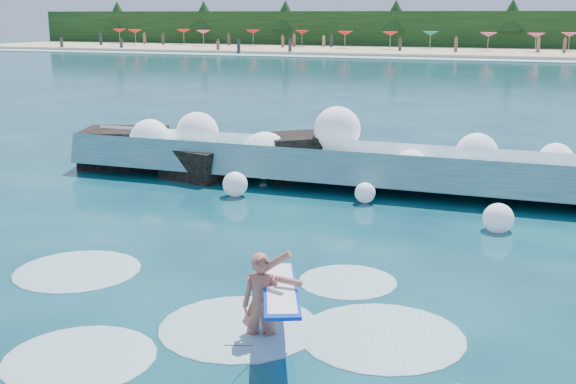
% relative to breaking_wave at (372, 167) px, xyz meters
% --- Properties ---
extents(ground, '(200.00, 200.00, 0.00)m').
position_rel_breaking_wave_xyz_m(ground, '(-1.74, -8.02, -0.53)').
color(ground, '#072C3C').
rests_on(ground, ground).
extents(beach, '(140.00, 20.00, 0.40)m').
position_rel_breaking_wave_xyz_m(beach, '(-1.74, 69.98, -0.33)').
color(beach, tan).
rests_on(beach, ground).
extents(wet_band, '(140.00, 5.00, 0.08)m').
position_rel_breaking_wave_xyz_m(wet_band, '(-1.74, 58.98, -0.49)').
color(wet_band, silver).
rests_on(wet_band, ground).
extents(treeline, '(140.00, 4.00, 5.00)m').
position_rel_breaking_wave_xyz_m(treeline, '(-1.74, 79.98, 1.97)').
color(treeline, black).
rests_on(treeline, ground).
extents(breaking_wave, '(17.66, 2.77, 1.52)m').
position_rel_breaking_wave_xyz_m(breaking_wave, '(0.00, 0.00, 0.00)').
color(breaking_wave, teal).
rests_on(breaking_wave, ground).
extents(rock_cluster, '(8.51, 3.44, 1.46)m').
position_rel_breaking_wave_xyz_m(rock_cluster, '(-5.32, 0.04, -0.07)').
color(rock_cluster, black).
rests_on(rock_cluster, ground).
extents(surfer_with_board, '(1.28, 2.79, 1.56)m').
position_rel_breaking_wave_xyz_m(surfer_with_board, '(0.87, -9.98, 0.04)').
color(surfer_with_board, '#AB614F').
rests_on(surfer_with_board, ground).
extents(wave_spray, '(15.02, 4.61, 2.18)m').
position_rel_breaking_wave_xyz_m(wave_spray, '(-1.25, -0.18, 0.45)').
color(wave_spray, white).
rests_on(wave_spray, ground).
extents(surf_foam, '(9.47, 6.09, 0.13)m').
position_rel_breaking_wave_xyz_m(surf_foam, '(0.18, -9.56, -0.53)').
color(surf_foam, silver).
rests_on(surf_foam, ground).
extents(beach_umbrellas, '(112.44, 6.56, 0.50)m').
position_rel_breaking_wave_xyz_m(beach_umbrellas, '(-1.78, 71.69, 1.72)').
color(beach_umbrellas, red).
rests_on(beach_umbrellas, ground).
extents(beachgoers, '(98.56, 13.30, 1.93)m').
position_rel_breaking_wave_xyz_m(beachgoers, '(-4.81, 67.71, 0.55)').
color(beachgoers, '#3F332D').
rests_on(beachgoers, ground).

